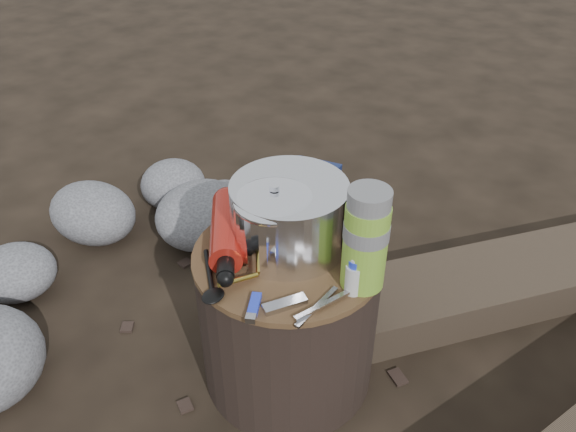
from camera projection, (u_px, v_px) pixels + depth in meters
The scene contains 16 objects.
ground at pixel (288, 370), 1.47m from camera, with size 60.00×60.00×0.00m, color black.
stump at pixel (288, 316), 1.36m from camera, with size 0.41×0.41×0.38m, color black.
rock_ring at pixel (102, 248), 1.71m from camera, with size 0.48×1.04×0.21m, color slate, non-canonical shape.
log_small at pixel (543, 273), 1.69m from camera, with size 0.25×1.34×0.11m, color #392E23.
foil_windscreen at pixel (289, 216), 1.23m from camera, with size 0.25×0.25×0.15m, color silver.
camping_pot at pixel (275, 223), 1.20m from camera, with size 0.17×0.17×0.17m, color white.
fuel_bottle at pixel (227, 230), 1.26m from camera, with size 0.07×0.29×0.07m, color #AF2016, non-canonical shape.
thermos at pixel (366, 240), 1.11m from camera, with size 0.09×0.09×0.22m, color #7FB432.
travel_mug at pixel (368, 220), 1.24m from camera, with size 0.08×0.08×0.13m, color black.
stuff_sack at pixel (293, 191), 1.36m from camera, with size 0.14×0.11×0.09m, color #E2D101.
food_pouch at pixel (316, 188), 1.34m from camera, with size 0.11×0.02×0.13m, color #121E4D.
lighter at pixel (254, 304), 1.11m from camera, with size 0.02×0.08×0.01m, color blue.
multitool at pixel (285, 304), 1.11m from camera, with size 0.02×0.09×0.01m, color #B0B0B5.
pot_grabber at pixel (317, 306), 1.11m from camera, with size 0.03×0.13×0.01m, color #B0B0B5, non-canonical shape.
spork at pixel (209, 271), 1.19m from camera, with size 0.03×0.16×0.01m, color black, non-canonical shape.
squeeze_bottle at pixel (354, 276), 1.13m from camera, with size 0.03×0.03×0.08m, color silver.
Camera 1 is at (0.52, -0.82, 1.17)m, focal length 36.06 mm.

